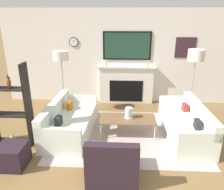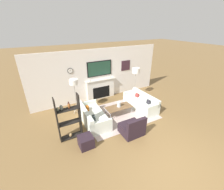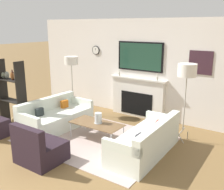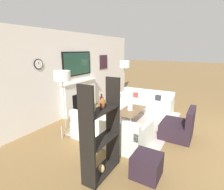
% 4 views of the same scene
% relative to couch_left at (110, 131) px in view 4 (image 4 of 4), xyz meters
% --- Properties ---
extents(fireplace_wall, '(7.22, 0.28, 2.70)m').
position_rel_couch_left_xyz_m(fireplace_wall, '(1.28, 2.04, 0.96)').
color(fireplace_wall, silver).
rests_on(fireplace_wall, ground_plane).
extents(area_rug, '(3.17, 2.37, 0.01)m').
position_rel_couch_left_xyz_m(area_rug, '(1.28, -0.00, -0.26)').
color(area_rug, '#B7A29A').
rests_on(area_rug, ground_plane).
extents(couch_left, '(0.95, 1.86, 0.72)m').
position_rel_couch_left_xyz_m(couch_left, '(0.00, 0.00, 0.00)').
color(couch_left, silver).
rests_on(couch_left, ground_plane).
extents(couch_right, '(0.80, 1.90, 0.72)m').
position_rel_couch_left_xyz_m(couch_right, '(2.55, -0.00, 0.01)').
color(couch_right, silver).
rests_on(couch_right, ground_plane).
extents(armchair, '(0.80, 0.74, 0.78)m').
position_rel_couch_left_xyz_m(armchair, '(1.03, -1.40, -0.00)').
color(armchair, black).
rests_on(armchair, ground_plane).
extents(coffee_table, '(1.21, 0.58, 0.39)m').
position_rel_couch_left_xyz_m(coffee_table, '(1.30, 0.02, 0.10)').
color(coffee_table, brown).
rests_on(coffee_table, ground_plane).
extents(hurricane_candle, '(0.19, 0.19, 0.24)m').
position_rel_couch_left_xyz_m(hurricane_candle, '(1.32, 0.06, 0.23)').
color(hurricane_candle, silver).
rests_on(hurricane_candle, coffee_table).
extents(floor_lamp_left, '(0.38, 0.38, 1.68)m').
position_rel_couch_left_xyz_m(floor_lamp_left, '(-0.37, 1.05, 1.27)').
color(floor_lamp_left, '#9E998E').
rests_on(floor_lamp_left, ground_plane).
extents(floor_lamp_right, '(0.40, 0.40, 1.75)m').
position_rel_couch_left_xyz_m(floor_lamp_right, '(2.93, 1.05, 1.32)').
color(floor_lamp_right, '#9E998E').
rests_on(floor_lamp_right, ground_plane).
extents(shelf_unit, '(0.82, 0.28, 1.69)m').
position_rel_couch_left_xyz_m(shelf_unit, '(-1.06, -0.46, 0.57)').
color(shelf_unit, black).
rests_on(shelf_unit, ground_plane).
extents(ottoman, '(0.47, 0.47, 0.41)m').
position_rel_couch_left_xyz_m(ottoman, '(-0.72, -1.18, -0.06)').
color(ottoman, black).
rests_on(ottoman, ground_plane).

